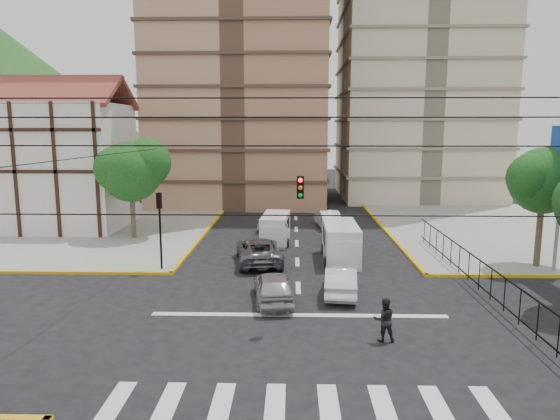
{
  "coord_description": "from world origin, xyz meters",
  "views": [
    {
      "loc": [
        -0.3,
        -19.68,
        8.13
      ],
      "look_at": [
        -0.94,
        5.34,
        4.0
      ],
      "focal_mm": 32.0,
      "sensor_mm": 36.0,
      "label": 1
    }
  ],
  "objects_px": {
    "car_silver_front_left": "(273,287)",
    "pedestrian_crosswalk": "(384,320)",
    "van_right_lane": "(341,244)",
    "traffic_light_nw": "(160,218)",
    "van_left_lane": "(275,230)",
    "car_white_front_right": "(341,280)"
  },
  "relations": [
    {
      "from": "van_left_lane",
      "to": "pedestrian_crosswalk",
      "type": "xyz_separation_m",
      "value": [
        4.75,
        -16.41,
        -0.13
      ]
    },
    {
      "from": "van_left_lane",
      "to": "pedestrian_crosswalk",
      "type": "relative_size",
      "value": 2.68
    },
    {
      "from": "traffic_light_nw",
      "to": "car_white_front_right",
      "type": "distance_m",
      "value": 10.84
    },
    {
      "from": "van_left_lane",
      "to": "car_silver_front_left",
      "type": "bearing_deg",
      "value": -84.64
    },
    {
      "from": "pedestrian_crosswalk",
      "to": "car_silver_front_left",
      "type": "bearing_deg",
      "value": -46.44
    },
    {
      "from": "van_right_lane",
      "to": "pedestrian_crosswalk",
      "type": "height_order",
      "value": "van_right_lane"
    },
    {
      "from": "van_left_lane",
      "to": "pedestrian_crosswalk",
      "type": "height_order",
      "value": "van_left_lane"
    },
    {
      "from": "traffic_light_nw",
      "to": "car_white_front_right",
      "type": "bearing_deg",
      "value": -20.56
    },
    {
      "from": "car_silver_front_left",
      "to": "car_white_front_right",
      "type": "relative_size",
      "value": 1.0
    },
    {
      "from": "van_left_lane",
      "to": "car_silver_front_left",
      "type": "relative_size",
      "value": 1.07
    },
    {
      "from": "van_right_lane",
      "to": "van_left_lane",
      "type": "relative_size",
      "value": 1.1
    },
    {
      "from": "traffic_light_nw",
      "to": "pedestrian_crosswalk",
      "type": "relative_size",
      "value": 2.54
    },
    {
      "from": "car_silver_front_left",
      "to": "pedestrian_crosswalk",
      "type": "bearing_deg",
      "value": 128.34
    },
    {
      "from": "car_white_front_right",
      "to": "traffic_light_nw",
      "type": "bearing_deg",
      "value": -15.08
    },
    {
      "from": "traffic_light_nw",
      "to": "van_left_lane",
      "type": "height_order",
      "value": "traffic_light_nw"
    },
    {
      "from": "traffic_light_nw",
      "to": "pedestrian_crosswalk",
      "type": "distance_m",
      "value": 14.55
    },
    {
      "from": "van_right_lane",
      "to": "car_silver_front_left",
      "type": "distance_m",
      "value": 8.2
    },
    {
      "from": "van_right_lane",
      "to": "car_white_front_right",
      "type": "xyz_separation_m",
      "value": [
        -0.56,
        -6.02,
        -0.41
      ]
    },
    {
      "from": "car_white_front_right",
      "to": "van_left_lane",
      "type": "bearing_deg",
      "value": -66.19
    },
    {
      "from": "van_right_lane",
      "to": "car_silver_front_left",
      "type": "bearing_deg",
      "value": -117.96
    },
    {
      "from": "van_left_lane",
      "to": "car_silver_front_left",
      "type": "height_order",
      "value": "van_left_lane"
    },
    {
      "from": "van_right_lane",
      "to": "car_white_front_right",
      "type": "bearing_deg",
      "value": -95.22
    }
  ]
}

